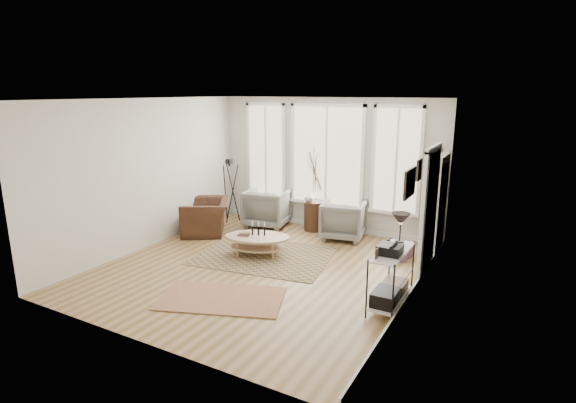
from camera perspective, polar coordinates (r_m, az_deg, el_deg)
The scene contains 17 objects.
room at distance 7.58m, azimuth -3.28°, elevation 1.64°, with size 5.50×5.54×2.90m.
bay_window at distance 9.90m, azimuth 4.91°, elevation 5.57°, with size 4.14×0.12×2.24m.
door at distance 7.76m, azimuth 17.56°, elevation -1.00°, with size 0.09×1.06×2.22m.
bookcase at distance 8.85m, azimuth 18.04°, elevation -0.37°, with size 0.31×0.85×2.06m.
low_shelf at distance 6.65m, azimuth 13.00°, elevation -8.75°, with size 0.38×1.08×1.30m.
wall_art at distance 6.24m, azimuth 15.49°, elevation 2.72°, with size 0.04×0.88×0.44m.
rug_main at distance 8.54m, azimuth -3.00°, elevation -6.89°, with size 2.44×1.83×0.01m, color brown.
rug_runner at distance 6.94m, azimuth -8.46°, elevation -12.03°, with size 1.83×1.02×0.01m, color maroon.
coffee_table at distance 8.49m, azimuth -3.97°, elevation -4.92°, with size 1.40×1.13×0.56m.
armchair_left at distance 10.26m, azimuth -2.64°, elevation -0.80°, with size 0.92×0.95×0.86m, color slate.
armchair_right at distance 9.48m, azimuth 7.03°, elevation -2.34°, with size 0.86×0.88×0.80m, color slate.
side_table at distance 9.86m, azimuth 3.35°, elevation 1.29°, with size 0.44×0.44×1.84m.
vase at distance 9.88m, azimuth 2.68°, elevation 0.66°, with size 0.22×0.22×0.23m, color silver.
accent_chair at distance 9.96m, azimuth -10.43°, elevation -1.89°, with size 0.98×1.12×0.73m, color #3B2216.
tripod_camera at distance 10.70m, azimuth -7.35°, elevation 1.10°, with size 0.52×0.52×1.48m.
book_stack_near at distance 8.71m, azimuth 14.48°, elevation -6.26°, with size 0.24×0.31×0.20m, color maroon.
book_stack_far at distance 8.52m, azimuth 14.11°, elevation -6.84°, with size 0.19×0.24×0.15m, color maroon.
Camera 1 is at (3.96, -6.25, 3.03)m, focal length 28.00 mm.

